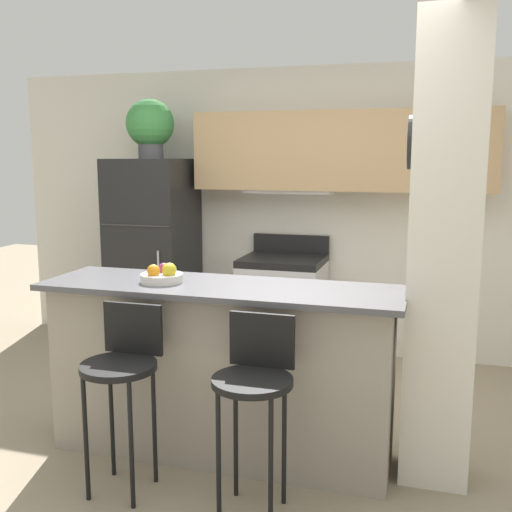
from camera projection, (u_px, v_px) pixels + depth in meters
name	position (u px, v px, depth m)	size (l,w,h in m)	color
ground_plane	(222.00, 452.00, 3.63)	(14.00, 14.00, 0.00)	gray
wall_back	(314.00, 189.00, 5.29)	(5.60, 0.38, 2.55)	silver
pillar_right	(443.00, 251.00, 3.15)	(0.38, 0.32, 2.55)	silver
counter_bar	(221.00, 369.00, 3.55)	(2.12, 0.62, 1.04)	gray
refrigerator	(154.00, 255.00, 5.48)	(0.68, 0.71, 1.75)	black
stove_range	(283.00, 308.00, 5.25)	(0.70, 0.64, 1.07)	silver
bar_stool_left	(123.00, 368.00, 3.14)	(0.40, 0.40, 0.99)	black
bar_stool_right	(255.00, 383.00, 2.94)	(0.40, 0.40, 0.99)	black
potted_plant_on_fridge	(150.00, 126.00, 5.28)	(0.43, 0.43, 0.52)	#4C4C51
fruit_bowl	(162.00, 276.00, 3.53)	(0.25, 0.25, 0.12)	silver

